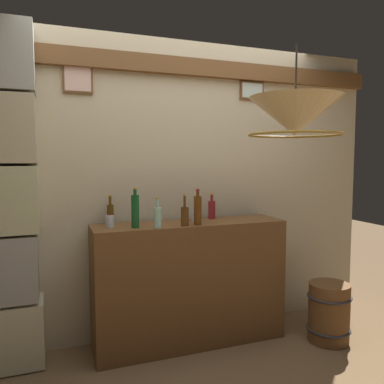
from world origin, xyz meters
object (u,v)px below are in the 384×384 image
liquor_bottle_vodka (158,217)px  liquor_bottle_tequila (135,211)px  liquor_bottle_brandy (198,210)px  liquor_bottle_bourbon (185,215)px  glass_tumbler_highball (195,216)px  liquor_bottle_rum (110,213)px  liquor_bottle_vermouth (212,209)px  pendant_lamp (295,117)px  wooden_barrel (329,312)px  glass_tumbler_rocks (110,221)px

liquor_bottle_vodka → liquor_bottle_tequila: bearing=155.9°
liquor_bottle_brandy → liquor_bottle_bourbon: bearing=-175.3°
liquor_bottle_brandy → glass_tumbler_highball: (0.04, 0.15, -0.07)m
liquor_bottle_bourbon → glass_tumbler_highball: bearing=47.8°
glass_tumbler_highball → liquor_bottle_rum: bearing=169.2°
liquor_bottle_bourbon → liquor_bottle_vermouth: bearing=36.8°
liquor_bottle_brandy → liquor_bottle_vodka: liquor_bottle_brandy is taller
pendant_lamp → wooden_barrel: size_ratio=1.19×
liquor_bottle_rum → liquor_bottle_vodka: liquor_bottle_rum is taller
liquor_bottle_vodka → pendant_lamp: (0.69, -0.70, 0.68)m
liquor_bottle_vodka → liquor_bottle_vermouth: size_ratio=1.05×
liquor_bottle_rum → liquor_bottle_bourbon: bearing=-29.2°
liquor_bottle_brandy → glass_tumbler_highball: size_ratio=3.24×
liquor_bottle_bourbon → liquor_bottle_vermouth: size_ratio=1.11×
glass_tumbler_rocks → glass_tumbler_highball: 0.69m
liquor_bottle_vodka → glass_tumbler_highball: (0.37, 0.18, -0.04)m
liquor_bottle_vermouth → glass_tumbler_highball: bearing=-155.3°
liquor_bottle_vermouth → pendant_lamp: pendant_lamp is taller
pendant_lamp → wooden_barrel: (0.70, 0.46, -1.52)m
liquor_bottle_tequila → liquor_bottle_brandy: liquor_bottle_tequila is taller
liquor_bottle_tequila → glass_tumbler_rocks: 0.21m
liquor_bottle_vermouth → glass_tumbler_rocks: 0.88m
glass_tumbler_highball → liquor_bottle_vermouth: bearing=24.7°
wooden_barrel → liquor_bottle_brandy: bearing=166.1°
liquor_bottle_vodka → glass_tumbler_highball: 0.41m
liquor_bottle_tequila → wooden_barrel: size_ratio=0.61×
glass_tumbler_rocks → pendant_lamp: 1.51m
liquor_bottle_tequila → pendant_lamp: (0.84, -0.77, 0.64)m
liquor_bottle_tequila → pendant_lamp: pendant_lamp is taller
liquor_bottle_tequila → liquor_bottle_brandy: (0.48, -0.04, -0.01)m
liquor_bottle_vermouth → pendant_lamp: bearing=-81.7°
glass_tumbler_rocks → pendant_lamp: bearing=-40.1°
liquor_bottle_tequila → liquor_bottle_vodka: size_ratio=1.30×
liquor_bottle_brandy → liquor_bottle_vodka: bearing=-175.5°
liquor_bottle_tequila → glass_tumbler_highball: bearing=12.2°
liquor_bottle_brandy → pendant_lamp: bearing=-63.5°
pendant_lamp → liquor_bottle_brandy: bearing=116.5°
liquor_bottle_brandy → glass_tumbler_rocks: liquor_bottle_brandy is taller
liquor_bottle_brandy → liquor_bottle_vermouth: 0.33m
liquor_bottle_bourbon → glass_tumbler_highball: (0.15, 0.16, -0.04)m
liquor_bottle_brandy → liquor_bottle_bourbon: (-0.11, -0.01, -0.04)m
liquor_bottle_vodka → pendant_lamp: size_ratio=0.40×
liquor_bottle_brandy → pendant_lamp: pendant_lamp is taller
liquor_bottle_brandy → pendant_lamp: 1.04m
liquor_bottle_brandy → liquor_bottle_vermouth: (0.22, 0.24, -0.03)m
liquor_bottle_tequila → liquor_bottle_bourbon: 0.38m
liquor_bottle_brandy → liquor_bottle_rum: bearing=155.9°
glass_tumbler_highball → pendant_lamp: pendant_lamp is taller
glass_tumbler_highball → liquor_bottle_bourbon: bearing=-132.2°
liquor_bottle_rum → glass_tumbler_highball: size_ratio=2.68×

